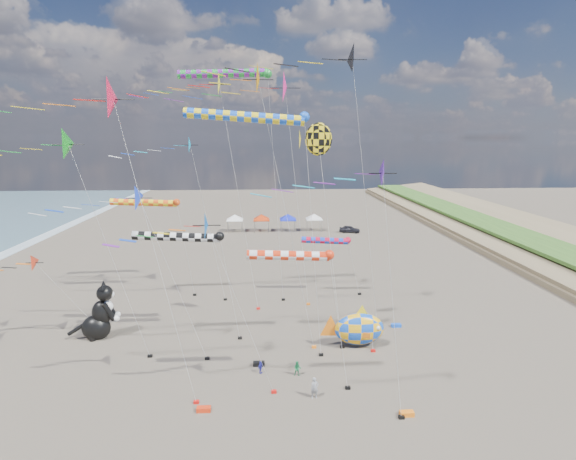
# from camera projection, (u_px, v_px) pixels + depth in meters

# --- Properties ---
(ground) EXTENTS (260.00, 260.00, 0.00)m
(ground) POSITION_uv_depth(u_px,v_px,m) (276.00, 439.00, 26.46)
(ground) COLOR brown
(ground) RESTS_ON ground
(delta_kite_0) EXTENTS (14.59, 2.70, 25.23)m
(delta_kite_0) POSITION_uv_depth(u_px,v_px,m) (342.00, 61.00, 36.90)
(delta_kite_0) COLOR black
(delta_kite_0) RESTS_ON ground
(delta_kite_1) EXTENTS (12.31, 2.18, 14.13)m
(delta_kite_1) POSITION_uv_depth(u_px,v_px,m) (125.00, 203.00, 33.05)
(delta_kite_1) COLOR blue
(delta_kite_1) RESTS_ON ground
(delta_kite_2) EXTENTS (14.08, 3.25, 23.80)m
(delta_kite_2) POSITION_uv_depth(u_px,v_px,m) (273.00, 89.00, 43.05)
(delta_kite_2) COLOR #EE2080
(delta_kite_2) RESTS_ON ground
(delta_kite_3) EXTENTS (8.97, 1.92, 13.12)m
(delta_kite_3) POSITION_uv_depth(u_px,v_px,m) (214.00, 227.00, 28.63)
(delta_kite_3) COLOR blue
(delta_kite_3) RESTS_ON ground
(delta_kite_4) EXTENTS (11.13, 1.64, 7.85)m
(delta_kite_4) POSITION_uv_depth(u_px,v_px,m) (29.00, 265.00, 38.93)
(delta_kite_4) COLOR red
(delta_kite_4) RESTS_ON ground
(delta_kite_5) EXTENTS (9.34, 1.73, 16.45)m
(delta_kite_5) POSITION_uv_depth(u_px,v_px,m) (347.00, 179.00, 25.10)
(delta_kite_5) COLOR #4C1999
(delta_kite_5) RESTS_ON ground
(delta_kite_6) EXTENTS (12.20, 2.45, 22.86)m
(delta_kite_6) POSITION_uv_depth(u_px,v_px,m) (262.00, 84.00, 33.36)
(delta_kite_6) COLOR orange
(delta_kite_6) RESTS_ON ground
(delta_kite_7) EXTENTS (11.10, 2.47, 23.73)m
(delta_kite_7) POSITION_uv_depth(u_px,v_px,m) (215.00, 85.00, 41.74)
(delta_kite_7) COLOR #FFF825
(delta_kite_7) RESTS_ON ground
(delta_kite_8) EXTENTS (14.76, 2.79, 21.14)m
(delta_kite_8) POSITION_uv_depth(u_px,v_px,m) (96.00, 101.00, 25.79)
(delta_kite_8) COLOR red
(delta_kite_8) RESTS_ON ground
(delta_kite_9) EXTENTS (12.83, 2.57, 18.31)m
(delta_kite_9) POSITION_uv_depth(u_px,v_px,m) (65.00, 147.00, 32.65)
(delta_kite_9) COLOR #12901E
(delta_kite_9) RESTS_ON ground
(delta_kite_10) EXTENTS (10.77, 1.82, 17.68)m
(delta_kite_10) POSITION_uv_depth(u_px,v_px,m) (175.00, 148.00, 45.49)
(delta_kite_10) COLOR #0B97D3
(delta_kite_10) RESTS_ON ground
(windsock_0) EXTENTS (8.60, 0.77, 10.98)m
(windsock_0) POSITION_uv_depth(u_px,v_px,m) (148.00, 203.00, 48.10)
(windsock_0) COLOR #F65014
(windsock_0) RESTS_ON ground
(windsock_1) EXTENTS (10.38, 0.78, 19.29)m
(windsock_1) POSITION_uv_depth(u_px,v_px,m) (250.00, 118.00, 32.43)
(windsock_1) COLOR blue
(windsock_1) RESTS_ON ground
(windsock_2) EXTENTS (8.84, 0.78, 9.70)m
(windsock_2) POSITION_uv_depth(u_px,v_px,m) (181.00, 237.00, 37.46)
(windsock_2) COLOR black
(windsock_2) RESTS_ON ground
(windsock_3) EXTENTS (6.84, 0.73, 6.71)m
(windsock_3) POSITION_uv_depth(u_px,v_px,m) (328.00, 241.00, 49.32)
(windsock_3) COLOR red
(windsock_3) RESTS_ON ground
(windsock_4) EXTENTS (10.42, 0.87, 24.01)m
(windsock_4) POSITION_uv_depth(u_px,v_px,m) (228.00, 74.00, 43.95)
(windsock_4) COLOR green
(windsock_4) RESTS_ON ground
(windsock_5) EXTENTS (7.11, 0.67, 10.16)m
(windsock_5) POSITION_uv_depth(u_px,v_px,m) (294.00, 256.00, 29.52)
(windsock_5) COLOR red
(windsock_5) RESTS_ON ground
(angelfish_kite) EXTENTS (3.74, 3.02, 18.62)m
(angelfish_kite) POSITION_uv_depth(u_px,v_px,m) (316.00, 141.00, 36.26)
(angelfish_kite) COLOR yellow
(angelfish_kite) RESTS_ON ground
(cat_inflatable) EXTENTS (4.08, 2.65, 5.09)m
(cat_inflatable) POSITION_uv_depth(u_px,v_px,m) (98.00, 310.00, 39.40)
(cat_inflatable) COLOR black
(cat_inflatable) RESTS_ON ground
(fish_inflatable) EXTENTS (5.58, 2.08, 3.76)m
(fish_inflatable) POSITION_uv_depth(u_px,v_px,m) (359.00, 329.00, 37.80)
(fish_inflatable) COLOR blue
(fish_inflatable) RESTS_ON ground
(person_adult) EXTENTS (0.61, 0.46, 1.50)m
(person_adult) POSITION_uv_depth(u_px,v_px,m) (315.00, 388.00, 30.46)
(person_adult) COLOR gray
(person_adult) RESTS_ON ground
(child_green) EXTENTS (0.61, 0.51, 1.16)m
(child_green) POSITION_uv_depth(u_px,v_px,m) (297.00, 369.00, 33.35)
(child_green) COLOR #1E7944
(child_green) RESTS_ON ground
(child_blue) EXTENTS (0.53, 0.61, 0.99)m
(child_blue) POSITION_uv_depth(u_px,v_px,m) (260.00, 367.00, 33.73)
(child_blue) COLOR #2E2DAA
(child_blue) RESTS_ON ground
(kite_bag_0) EXTENTS (0.90, 0.44, 0.30)m
(kite_bag_0) POSITION_uv_depth(u_px,v_px,m) (259.00, 364.00, 34.94)
(kite_bag_0) COLOR black
(kite_bag_0) RESTS_ON ground
(kite_bag_1) EXTENTS (0.90, 0.44, 0.30)m
(kite_bag_1) POSITION_uv_depth(u_px,v_px,m) (396.00, 325.00, 42.08)
(kite_bag_1) COLOR blue
(kite_bag_1) RESTS_ON ground
(kite_bag_2) EXTENTS (0.90, 0.44, 0.30)m
(kite_bag_2) POSITION_uv_depth(u_px,v_px,m) (407.00, 414.00, 28.62)
(kite_bag_2) COLOR orange
(kite_bag_2) RESTS_ON ground
(kite_bag_3) EXTENTS (0.90, 0.44, 0.30)m
(kite_bag_3) POSITION_uv_depth(u_px,v_px,m) (204.00, 409.00, 29.08)
(kite_bag_3) COLOR red
(kite_bag_3) RESTS_ON ground
(tent_row) EXTENTS (19.20, 4.20, 3.80)m
(tent_row) POSITION_uv_depth(u_px,v_px,m) (275.00, 215.00, 84.59)
(tent_row) COLOR white
(tent_row) RESTS_ON ground
(parked_car) EXTENTS (4.07, 2.40, 1.30)m
(parked_car) POSITION_uv_depth(u_px,v_px,m) (350.00, 229.00, 83.89)
(parked_car) COLOR #26262D
(parked_car) RESTS_ON ground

